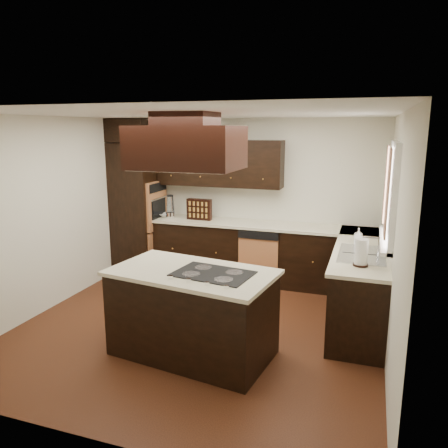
{
  "coord_description": "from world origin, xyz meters",
  "views": [
    {
      "loc": [
        1.85,
        -4.55,
        2.35
      ],
      "look_at": [
        0.1,
        0.6,
        1.15
      ],
      "focal_mm": 35.0,
      "sensor_mm": 36.0,
      "label": 1
    }
  ],
  "objects_px": {
    "oven_column": "(138,208)",
    "range_hood": "(186,148)",
    "island": "(193,314)",
    "spice_rack": "(199,209)"
  },
  "relations": [
    {
      "from": "oven_column",
      "to": "spice_rack",
      "type": "distance_m",
      "value": 1.06
    },
    {
      "from": "oven_column",
      "to": "island",
      "type": "xyz_separation_m",
      "value": [
        1.94,
        -2.33,
        -0.62
      ]
    },
    {
      "from": "oven_column",
      "to": "range_hood",
      "type": "bearing_deg",
      "value": -50.26
    },
    {
      "from": "island",
      "to": "spice_rack",
      "type": "bearing_deg",
      "value": 118.22
    },
    {
      "from": "range_hood",
      "to": "spice_rack",
      "type": "bearing_deg",
      "value": 109.28
    },
    {
      "from": "island",
      "to": "range_hood",
      "type": "relative_size",
      "value": 1.53
    },
    {
      "from": "oven_column",
      "to": "spice_rack",
      "type": "xyz_separation_m",
      "value": [
        1.06,
        0.07,
        0.03
      ]
    },
    {
      "from": "oven_column",
      "to": "spice_rack",
      "type": "bearing_deg",
      "value": 3.64
    },
    {
      "from": "oven_column",
      "to": "spice_rack",
      "type": "relative_size",
      "value": 5.32
    },
    {
      "from": "oven_column",
      "to": "range_hood",
      "type": "xyz_separation_m",
      "value": [
        1.88,
        -2.25,
        1.1
      ]
    }
  ]
}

